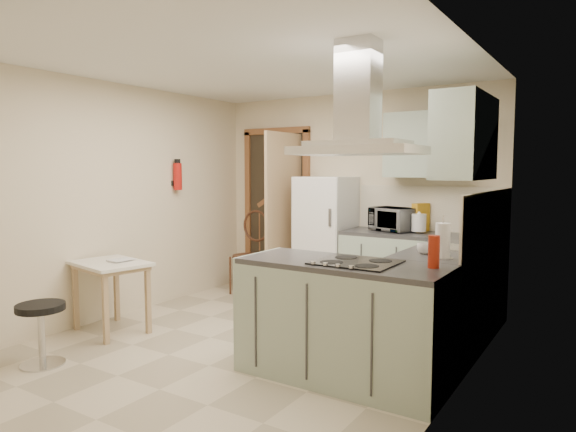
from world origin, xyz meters
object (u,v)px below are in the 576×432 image
Objects in this scene: peninsula at (343,321)px; microwave at (393,219)px; fridge at (326,239)px; drop_leaf_table at (111,297)px; bentwood_chair at (249,256)px; extractor_hood at (357,151)px; stool at (42,334)px.

microwave reaches higher than peninsula.
fridge is 0.97× the size of peninsula.
drop_leaf_table is 1.99m from bentwood_chair.
extractor_hood is 2.20m from microwave.
bentwood_chair is (-2.23, 1.78, 0.03)m from peninsula.
microwave is at bearing 58.76° from drop_leaf_table.
drop_leaf_table is at bearing -175.36° from peninsula.
extractor_hood is at bearing 25.09° from stool.
fridge is at bearing -157.73° from microwave.
stool is (-2.18, -1.07, -0.20)m from peninsula.
peninsula is 2.14m from microwave.
bentwood_chair is at bearing -153.18° from microwave.
stool is at bearing -63.84° from drop_leaf_table.
fridge is 2.52m from drop_leaf_table.
fridge reaches higher than bentwood_chair.
drop_leaf_table is 1.45× the size of stool.
peninsula is (1.22, -1.98, -0.30)m from fridge.
microwave is at bearing 8.44° from bentwood_chair.
extractor_hood is at bearing 0.00° from peninsula.
drop_leaf_table is (-2.52, -0.20, -1.37)m from extractor_hood.
microwave is (2.01, 2.22, 0.69)m from drop_leaf_table.
fridge is 2.94× the size of stool.
fridge is 2.03× the size of drop_leaf_table.
microwave is (-0.41, 2.02, 0.58)m from peninsula.
fridge reaches higher than peninsula.
stool is 1.08× the size of microwave.
peninsula is 1.61× the size of bentwood_chair.
stool is (-2.28, -1.07, -1.47)m from extractor_hood.
peninsula is at bearing -37.71° from bentwood_chair.
extractor_hood reaches higher than drop_leaf_table.
fridge reaches higher than stool.
stool is (-0.96, -3.05, -0.50)m from fridge.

